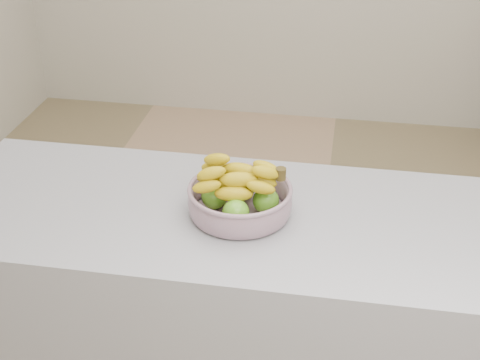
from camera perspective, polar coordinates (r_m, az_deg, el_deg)
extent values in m
plane|color=tan|center=(2.74, 6.13, -12.41)|extent=(4.00, 4.00, 0.00)
cube|color=gray|center=(2.01, 5.49, -14.15)|extent=(2.00, 0.60, 0.90)
cylinder|color=#9BA9BA|center=(1.74, 0.00, -2.69)|extent=(0.23, 0.23, 0.01)
torus|color=#9BA9BA|center=(1.70, 0.00, -0.77)|extent=(0.27, 0.27, 0.01)
sphere|color=#438C18|center=(1.66, -0.36, -2.79)|extent=(0.07, 0.07, 0.07)
sphere|color=#438C18|center=(1.71, 2.22, -1.77)|extent=(0.07, 0.07, 0.07)
sphere|color=#438C18|center=(1.78, 0.33, -0.46)|extent=(0.07, 0.07, 0.07)
sphere|color=#438C18|center=(1.73, -2.20, -1.41)|extent=(0.07, 0.07, 0.07)
ellipsoid|color=yellow|center=(1.66, -0.53, -1.18)|extent=(0.17, 0.06, 0.04)
ellipsoid|color=yellow|center=(1.70, -0.30, -0.43)|extent=(0.17, 0.04, 0.04)
ellipsoid|color=yellow|center=(1.74, -0.07, 0.28)|extent=(0.17, 0.06, 0.04)
ellipsoid|color=yellow|center=(1.66, -0.12, 0.04)|extent=(0.17, 0.07, 0.04)
ellipsoid|color=yellow|center=(1.70, 0.12, 0.82)|extent=(0.17, 0.07, 0.04)
cylinder|color=#3F3314|center=(1.67, 3.50, 0.54)|extent=(0.03, 0.03, 0.03)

